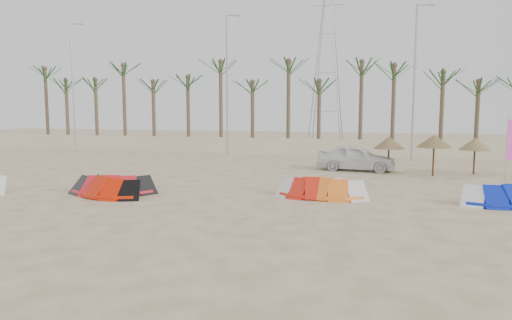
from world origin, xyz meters
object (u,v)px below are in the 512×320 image
(kite_blue, at_px, (504,193))
(kite_red_right, at_px, (314,186))
(kite_red_left, at_px, (117,183))
(kite_red_mid, at_px, (113,185))
(parasol_right, at_px, (475,144))
(car, at_px, (356,158))
(kite_orange, at_px, (325,186))
(parasol_mid, at_px, (434,141))
(parasol_left, at_px, (389,143))

(kite_blue, bearing_deg, kite_red_right, -177.63)
(kite_red_right, relative_size, kite_blue, 0.79)
(kite_red_left, height_order, kite_red_mid, same)
(kite_red_left, bearing_deg, parasol_right, 31.82)
(kite_red_left, distance_m, kite_red_right, 8.68)
(kite_red_right, bearing_deg, car, 80.97)
(kite_red_left, xyz_separation_m, parasol_right, (16.51, 10.25, 1.30))
(kite_red_left, height_order, kite_orange, same)
(kite_orange, xyz_separation_m, parasol_mid, (5.14, 7.23, 1.52))
(parasol_left, bearing_deg, kite_red_right, -111.48)
(kite_blue, relative_size, parasol_left, 1.87)
(kite_red_mid, height_order, kite_blue, same)
(kite_red_right, bearing_deg, kite_orange, 19.65)
(kite_blue, bearing_deg, parasol_right, 86.31)
(parasol_mid, bearing_deg, car, 162.19)
(kite_red_mid, bearing_deg, parasol_left, 40.97)
(kite_red_mid, distance_m, kite_blue, 16.02)
(kite_orange, bearing_deg, kite_blue, 1.18)
(kite_red_mid, distance_m, kite_orange, 9.16)
(kite_red_mid, xyz_separation_m, parasol_mid, (14.07, 9.30, 1.52))
(kite_red_mid, relative_size, car, 0.85)
(kite_blue, xyz_separation_m, car, (-6.01, 8.44, 0.36))
(kite_blue, relative_size, car, 0.86)
(kite_red_left, height_order, parasol_mid, parasol_mid)
(kite_red_left, relative_size, car, 0.85)
(kite_red_left, xyz_separation_m, kite_orange, (9.03, 1.59, -0.00))
(kite_blue, bearing_deg, kite_red_mid, -172.07)
(kite_red_mid, bearing_deg, parasol_right, 33.16)
(parasol_right, bearing_deg, parasol_left, -173.36)
(kite_orange, relative_size, parasol_right, 1.85)
(kite_orange, xyz_separation_m, parasol_left, (2.80, 8.11, 1.33))
(parasol_mid, bearing_deg, parasol_left, 159.38)
(kite_blue, relative_size, parasol_mid, 1.71)
(kite_orange, distance_m, kite_blue, 6.94)
(kite_blue, bearing_deg, kite_red_left, -173.81)
(parasol_right, relative_size, car, 0.45)
(kite_red_right, bearing_deg, parasol_mid, 52.86)
(parasol_left, bearing_deg, kite_orange, -109.03)
(car, bearing_deg, parasol_right, -83.36)
(kite_blue, distance_m, parasol_right, 8.63)
(kite_orange, relative_size, parasol_left, 1.83)
(kite_red_left, xyz_separation_m, kite_blue, (15.97, 1.73, -0.00))
(car, bearing_deg, kite_red_right, 176.95)
(kite_red_mid, bearing_deg, parasol_mid, 33.46)
(kite_red_left, distance_m, parasol_mid, 16.76)
(kite_red_mid, relative_size, kite_red_right, 1.25)
(kite_red_right, height_order, kite_blue, same)
(kite_red_mid, xyz_separation_m, kite_red_right, (8.47, 1.90, -0.00))
(parasol_left, distance_m, parasol_mid, 2.51)
(parasol_mid, relative_size, car, 0.50)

